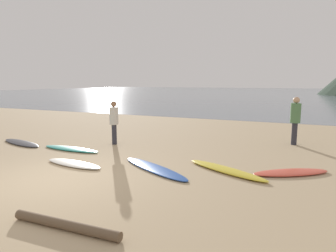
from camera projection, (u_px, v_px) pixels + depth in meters
The scene contains 11 objects.
ground_plane at pixel (196, 126), 15.83m from camera, with size 120.00×120.00×0.20m, color tan.
ocean_water at pixel (277, 93), 62.90m from camera, with size 140.00×100.00×0.01m, color slate.
surfboard_0 at pixel (21, 143), 10.81m from camera, with size 2.29×0.56×0.07m, color #333338.
surfboard_1 at pixel (71, 149), 9.84m from camera, with size 2.27×0.51×0.07m, color teal.
surfboard_2 at pixel (74, 164), 8.05m from camera, with size 1.92×0.52×0.08m, color silver.
surfboard_3 at pixel (154, 168), 7.63m from camera, with size 2.61×0.52×0.07m, color #1E479E.
surfboard_4 at pixel (226, 170), 7.45m from camera, with size 2.42×0.46×0.09m, color yellow.
surfboard_5 at pixel (291, 172), 7.27m from camera, with size 1.96×0.57×0.08m, color #D84C38.
person_0 at pixel (295, 117), 10.52m from camera, with size 0.35×0.35×1.73m.
person_1 at pixel (114, 119), 10.60m from camera, with size 0.32×0.32×1.57m.
driftwood_log at pixel (65, 225), 4.52m from camera, with size 0.15×0.15×1.95m, color brown.
Camera 1 is at (5.19, -4.84, 2.25)m, focal length 31.44 mm.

